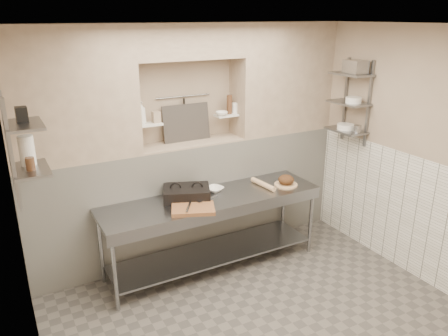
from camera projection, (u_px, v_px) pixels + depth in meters
floor at (267, 328)px, 4.32m from camera, size 4.00×3.90×0.10m
ceiling at (279, 18)px, 3.36m from camera, size 4.00×3.90×0.10m
wall_left at (18, 249)px, 2.91m from camera, size 0.10×3.90×2.80m
wall_right at (428, 158)px, 4.76m from camera, size 0.10×3.90×2.80m
wall_back at (182, 139)px, 5.49m from camera, size 4.00×0.10×2.80m
backwall_lower at (192, 197)px, 5.52m from camera, size 4.00×0.40×1.40m
alcove_sill at (190, 143)px, 5.28m from camera, size 1.30×0.40×0.02m
backwall_pillar_left at (70, 95)px, 4.46m from camera, size 1.35×0.40×1.40m
backwall_pillar_right at (282, 78)px, 5.65m from camera, size 1.35×0.40×1.40m
backwall_header at (187, 41)px, 4.89m from camera, size 1.30×0.40×0.40m
wainscot_left at (42, 332)px, 3.17m from camera, size 0.02×3.90×1.40m
wainscot_right at (415, 217)px, 4.97m from camera, size 0.02×3.90×1.40m
alcove_shelf_left at (149, 124)px, 4.96m from camera, size 0.28×0.16×0.02m
alcove_shelf_right at (226, 115)px, 5.41m from camera, size 0.28×0.16×0.02m
utensil_rail at (183, 96)px, 5.24m from camera, size 0.70×0.02×0.02m
hanging_steel at (184, 111)px, 5.28m from camera, size 0.02×0.02×0.30m
splash_panel at (186, 123)px, 5.29m from camera, size 0.60×0.08×0.45m
shelf_rail_left_a at (8, 144)px, 3.85m from camera, size 0.03×0.03×0.95m
shelf_rail_left_b at (12, 156)px, 3.52m from camera, size 0.03×0.03×0.95m
wall_shelf_left_lower at (31, 169)px, 3.81m from camera, size 0.30×0.50×0.02m
wall_shelf_left_upper at (24, 125)px, 3.68m from camera, size 0.30×0.50×0.03m
shelf_rail_right_a at (345, 99)px, 5.61m from camera, size 0.03×0.03×1.05m
shelf_rail_right_b at (369, 105)px, 5.28m from camera, size 0.03×0.03×1.05m
wall_shelf_right_lower at (346, 130)px, 5.50m from camera, size 0.30×0.50×0.02m
wall_shelf_right_mid at (349, 103)px, 5.39m from camera, size 0.30×0.50×0.02m
wall_shelf_right_upper at (351, 74)px, 5.27m from camera, size 0.30×0.50×0.03m
prep_table at (213, 218)px, 5.07m from camera, size 2.60×0.70×0.90m
panini_press at (187, 193)px, 4.93m from camera, size 0.62×0.54×0.14m
cutting_board at (193, 209)px, 4.65m from camera, size 0.54×0.47×0.04m
knife_blade at (208, 199)px, 4.83m from camera, size 0.27×0.10×0.01m
tongs at (189, 206)px, 4.62m from camera, size 0.15×0.22×0.02m
mixing_bowl at (215, 189)px, 5.17m from camera, size 0.26×0.26×0.05m
rolling_pin at (263, 184)px, 5.30m from camera, size 0.10×0.41×0.06m
bread_board at (286, 185)px, 5.35m from camera, size 0.28×0.28×0.02m
bread_loaf at (286, 180)px, 5.33m from camera, size 0.19×0.19×0.12m
bottle_soap at (141, 113)px, 4.88m from camera, size 0.10×0.10×0.25m
jar_alcove at (156, 117)px, 4.97m from camera, size 0.09×0.09×0.13m
bowl_alcove at (222, 113)px, 5.34m from camera, size 0.20×0.20×0.05m
condiment_a at (230, 104)px, 5.39m from camera, size 0.06×0.06×0.23m
condiment_b at (229, 104)px, 5.43m from camera, size 0.06×0.06×0.22m
condiment_c at (235, 108)px, 5.46m from camera, size 0.07×0.07×0.13m
jug_left at (27, 150)px, 3.85m from camera, size 0.13×0.13×0.27m
jar_left at (30, 164)px, 3.74m from camera, size 0.08×0.08×0.11m
box_left_upper at (22, 114)px, 3.70m from camera, size 0.10×0.10×0.13m
bowl_right at (346, 127)px, 5.50m from camera, size 0.21×0.21×0.06m
canister_right at (357, 129)px, 5.33m from camera, size 0.09×0.09×0.09m
bowl_right_mid at (354, 100)px, 5.31m from camera, size 0.19×0.19×0.07m
basket_right at (355, 67)px, 5.19m from camera, size 0.20×0.25×0.16m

